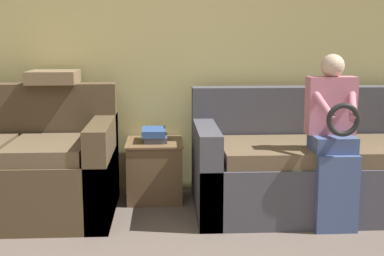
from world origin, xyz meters
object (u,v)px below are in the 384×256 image
Objects in this scene: book_stack at (155,135)px; throw_pillow at (53,77)px; couch_side at (15,169)px; side_shelf at (155,169)px; couch_main at (316,167)px; child_left_seated at (334,135)px.

throw_pillow is (-0.79, 0.01, 0.47)m from book_stack.
throw_pillow is at bearing 54.31° from couch_side.
book_stack is 0.92m from throw_pillow.
book_stack is at bearing 26.63° from side_shelf.
side_shelf is 0.28m from book_stack.
throw_pillow reaches higher than couch_main.
couch_main is 6.45× the size of book_stack.
throw_pillow reaches higher than couch_side.
couch_main is 1.29m from side_shelf.
child_left_seated is 4.10× the size of book_stack.
couch_main is at bearing -13.18° from book_stack.
side_shelf is at bearing 150.07° from child_left_seated.
side_shelf is (1.03, 0.33, -0.09)m from couch_side.
child_left_seated is 3.18× the size of throw_pillow.
side_shelf is 1.35× the size of throw_pillow.
side_shelf is at bearing 166.90° from couch_main.
child_left_seated is 1.49m from side_shelf.
couch_main is 1.57× the size of child_left_seated.
couch_side reaches higher than couch_main.
throw_pillow is (-2.03, 0.72, 0.35)m from child_left_seated.
book_stack is 0.78× the size of throw_pillow.
side_shelf is at bearing -0.58° from throw_pillow.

